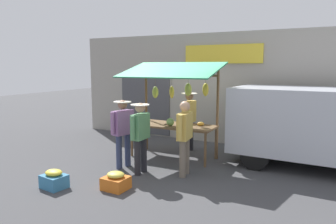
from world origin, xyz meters
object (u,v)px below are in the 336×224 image
shopper_in_striped_shirt (185,133)px  market_stall (174,100)px  produce_crate_side (116,181)px  vendor_with_sunhat (189,116)px  shopper_with_ponytail (123,128)px  shopper_in_grey_tee (140,132)px  parked_van (324,122)px  produce_crate_near (54,180)px

shopper_in_striped_shirt → market_stall: bearing=29.0°
shopper_in_striped_shirt → produce_crate_side: size_ratio=3.43×
market_stall → vendor_with_sunhat: market_stall is taller
market_stall → shopper_with_ponytail: size_ratio=1.55×
shopper_in_grey_tee → produce_crate_side: (-0.07, 1.02, -0.78)m
shopper_in_striped_shirt → parked_van: bearing=-61.1°
shopper_in_striped_shirt → produce_crate_side: (0.86, 1.35, -0.79)m
market_stall → shopper_with_ponytail: 1.59m
market_stall → shopper_in_grey_tee: size_ratio=1.57×
produce_crate_near → shopper_with_ponytail: bearing=-105.3°
shopper_in_striped_shirt → parked_van: size_ratio=0.37×
vendor_with_sunhat → shopper_with_ponytail: (0.81, 2.03, -0.05)m
produce_crate_side → shopper_in_grey_tee: bearing=-86.3°
market_stall → produce_crate_near: bearing=68.7°
vendor_with_sunhat → shopper_with_ponytail: 2.19m
market_stall → shopper_in_grey_tee: (0.11, 1.48, -0.60)m
shopper_in_striped_shirt → produce_crate_near: size_ratio=3.17×
parked_van → produce_crate_side: size_ratio=9.29×
produce_crate_near → produce_crate_side: produce_crate_near is taller
produce_crate_side → vendor_with_sunhat: bearing=-92.7°
parked_van → produce_crate_side: (3.53, 3.22, -0.96)m
shopper_in_grey_tee → produce_crate_near: 2.01m
vendor_with_sunhat → parked_van: size_ratio=0.38×
shopper_in_grey_tee → shopper_in_striped_shirt: (-0.93, -0.32, 0.02)m
vendor_with_sunhat → shopper_in_striped_shirt: vendor_with_sunhat is taller
market_stall → produce_crate_side: 2.86m
shopper_with_ponytail → produce_crate_side: shopper_with_ponytail is taller
shopper_with_ponytail → parked_van: parked_van is taller
shopper_in_striped_shirt → produce_crate_side: 1.79m
shopper_in_grey_tee → vendor_with_sunhat: bearing=-5.3°
shopper_with_ponytail → produce_crate_side: (-0.66, 1.20, -0.79)m
shopper_in_striped_shirt → produce_crate_near: (1.99, 1.85, -0.79)m
shopper_in_striped_shirt → produce_crate_near: shopper_in_striped_shirt is taller
shopper_with_ponytail → shopper_in_striped_shirt: (-1.52, -0.14, 0.01)m
parked_van → produce_crate_near: parked_van is taller
vendor_with_sunhat → parked_van: bearing=90.6°
produce_crate_near → shopper_in_grey_tee: bearing=-124.8°
shopper_in_striped_shirt → produce_crate_near: bearing=126.6°
vendor_with_sunhat → produce_crate_side: bearing=-2.0°
vendor_with_sunhat → shopper_with_ponytail: vendor_with_sunhat is taller
shopper_in_grey_tee → market_stall: bearing=-3.9°
shopper_in_striped_shirt → produce_crate_near: 2.83m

